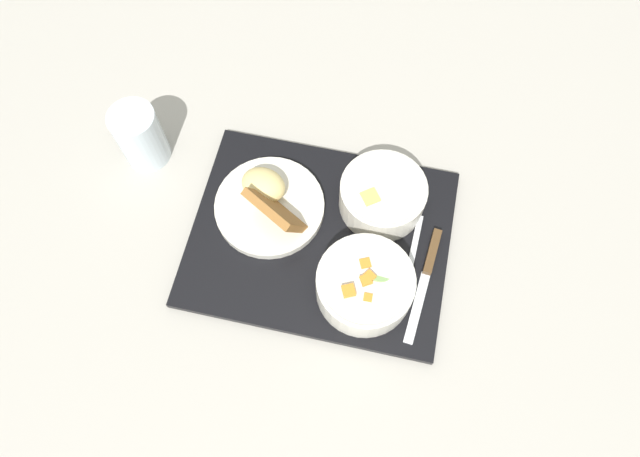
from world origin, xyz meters
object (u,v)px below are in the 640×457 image
object	(u,v)px
bowl_soup	(382,195)
plate_main	(269,202)
bowl_salad	(365,285)
spoon	(409,271)
knife	(428,266)
glass_water	(141,138)

from	to	relation	value
bowl_soup	plate_main	xyz separation A→B (m)	(0.17, 0.04, -0.01)
bowl_salad	plate_main	distance (m)	0.20
bowl_soup	spoon	xyz separation A→B (m)	(-0.06, 0.11, -0.03)
knife	glass_water	distance (m)	0.50
spoon	glass_water	bearing A→B (deg)	-102.50
bowl_soup	knife	distance (m)	0.13
knife	spoon	distance (m)	0.03
glass_water	bowl_soup	bearing A→B (deg)	174.94
bowl_soup	glass_water	size ratio (longest dim) A/B	1.23
knife	glass_water	size ratio (longest dim) A/B	1.72
spoon	bowl_salad	bearing A→B (deg)	-52.25
bowl_soup	spoon	distance (m)	0.12
bowl_salad	plate_main	world-z (taller)	plate_main
knife	glass_water	world-z (taller)	glass_water
plate_main	knife	world-z (taller)	plate_main
bowl_salad	spoon	distance (m)	0.08
plate_main	spoon	distance (m)	0.24
bowl_soup	spoon	size ratio (longest dim) A/B	0.98
bowl_soup	glass_water	distance (m)	0.40
plate_main	glass_water	size ratio (longest dim) A/B	1.60
bowl_soup	spoon	world-z (taller)	bowl_soup
spoon	glass_water	distance (m)	0.48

